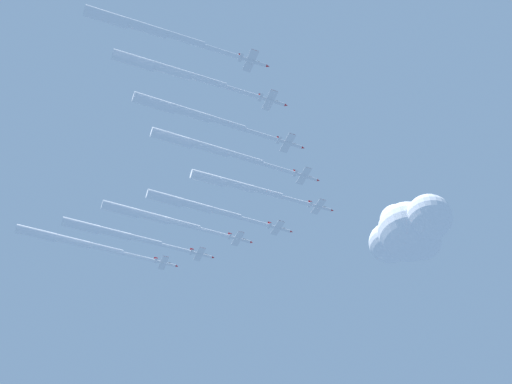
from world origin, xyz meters
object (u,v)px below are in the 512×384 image
(jet_starboard_inner, at_px, (207,148))
(jet_starboard_mid, at_px, (190,113))
(jet_port_mid, at_px, (151,217))
(jet_port_inner, at_px, (195,206))
(jet_starboard_outer, at_px, (170,71))
(jet_trail_port, at_px, (70,241))
(jet_trail_starboard, at_px, (145,28))
(jet_port_outer, at_px, (112,233))
(jet_lead, at_px, (237,185))

(jet_starboard_inner, bearing_deg, jet_starboard_mid, 124.01)
(jet_starboard_inner, xyz_separation_m, jet_port_mid, (39.25, -2.73, -0.56))
(jet_port_inner, relative_size, jet_starboard_outer, 0.98)
(jet_port_mid, height_order, jet_trail_port, jet_trail_port)
(jet_port_inner, distance_m, jet_trail_port, 54.85)
(jet_starboard_outer, xyz_separation_m, jet_trail_starboard, (-8.57, 14.38, -1.48))
(jet_port_outer, bearing_deg, jet_port_mid, -154.90)
(jet_port_mid, relative_size, jet_port_outer, 0.99)
(jet_starboard_mid, bearing_deg, jet_port_outer, -7.68)
(jet_lead, relative_size, jet_trail_port, 0.86)
(jet_lead, bearing_deg, jet_port_outer, 26.82)
(jet_lead, xyz_separation_m, jet_trail_port, (63.59, 33.49, 0.20))
(jet_starboard_inner, relative_size, jet_port_outer, 1.04)
(jet_port_outer, bearing_deg, jet_starboard_inner, -175.13)
(jet_lead, xyz_separation_m, jet_port_inner, (15.17, 7.96, -3.33))
(jet_port_inner, distance_m, jet_trail_starboard, 71.61)
(jet_port_mid, distance_m, jet_starboard_mid, 50.86)
(jet_port_outer, relative_size, jet_trail_port, 0.93)
(jet_lead, relative_size, jet_port_inner, 0.97)
(jet_starboard_outer, bearing_deg, jet_port_mid, -27.64)
(jet_port_mid, bearing_deg, jet_starboard_inner, 176.02)
(jet_port_mid, distance_m, jet_trail_port, 36.56)
(jet_lead, relative_size, jet_starboard_outer, 0.95)
(jet_lead, distance_m, jet_starboard_inner, 20.74)
(jet_port_inner, distance_m, jet_port_outer, 35.70)
(jet_port_outer, bearing_deg, jet_trail_port, 30.43)
(jet_port_inner, bearing_deg, jet_starboard_mid, 142.65)
(jet_port_outer, distance_m, jet_trail_port, 19.24)
(jet_port_inner, distance_m, jet_starboard_outer, 55.45)
(jet_starboard_inner, xyz_separation_m, jet_trail_starboard, (-25.70, 41.17, -0.29))
(jet_lead, bearing_deg, jet_starboard_inner, 112.56)
(jet_port_outer, xyz_separation_m, jet_trail_port, (16.45, 9.66, 2.45))
(jet_port_inner, height_order, jet_starboard_outer, jet_starboard_outer)
(jet_port_inner, xyz_separation_m, jet_trail_starboard, (-48.82, 52.34, 2.17))
(jet_trail_starboard, bearing_deg, jet_port_mid, -34.05)
(jet_port_mid, height_order, jet_starboard_mid, jet_port_mid)
(jet_lead, xyz_separation_m, jet_starboard_inner, (-7.95, 19.14, -0.88))
(jet_starboard_inner, distance_m, jet_port_outer, 55.30)
(jet_port_mid, bearing_deg, jet_starboard_outer, 152.36)
(jet_port_mid, distance_m, jet_trail_starboard, 78.40)
(jet_starboard_inner, relative_size, jet_trail_starboard, 1.08)
(jet_trail_port, bearing_deg, jet_starboard_mid, -179.28)
(jet_lead, xyz_separation_m, jet_port_mid, (31.30, 16.41, -1.44))
(jet_starboard_inner, xyz_separation_m, jet_port_outer, (55.08, 4.69, -1.37))
(jet_port_mid, height_order, jet_starboard_outer, jet_starboard_outer)
(jet_port_mid, xyz_separation_m, jet_starboard_mid, (-48.25, 16.06, -0.60))
(jet_starboard_inner, xyz_separation_m, jet_starboard_mid, (-9.00, 13.34, -1.16))
(jet_port_outer, height_order, jet_starboard_outer, jet_starboard_outer)
(jet_trail_starboard, bearing_deg, jet_lead, -60.84)
(jet_starboard_outer, height_order, jet_trail_starboard, jet_starboard_outer)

